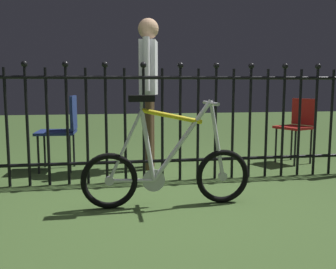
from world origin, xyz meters
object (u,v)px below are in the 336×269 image
Objects in this scene: chair_red at (298,123)px; bicycle at (167,169)px; chair_navy at (64,126)px; person_visitor at (149,79)px.

bicycle is at bearing -142.53° from chair_red.
chair_navy is at bearing 122.85° from bicycle.
bicycle is 1.59m from person_visitor.
chair_navy is at bearing 176.52° from person_visitor.
person_visitor reaches higher than chair_red.
chair_navy is 1.06× the size of chair_red.
bicycle is 0.80× the size of person_visitor.
bicycle reaches higher than chair_red.
chair_red is 1.94m from person_visitor.
person_visitor is (-1.87, -0.03, 0.53)m from chair_red.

